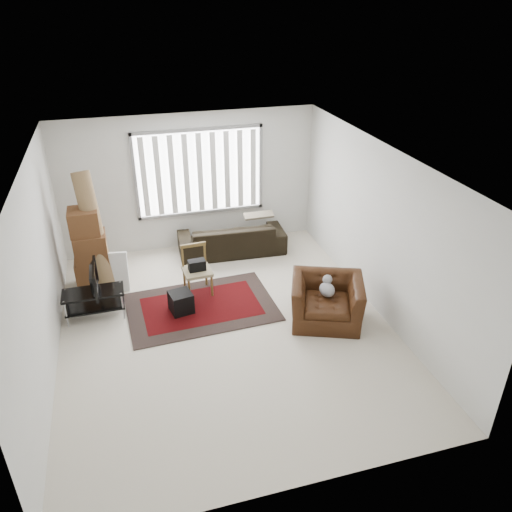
{
  "coord_description": "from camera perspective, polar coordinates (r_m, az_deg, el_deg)",
  "views": [
    {
      "loc": [
        -1.29,
        -6.26,
        4.7
      ],
      "look_at": [
        0.57,
        0.26,
        1.05
      ],
      "focal_mm": 35.0,
      "sensor_mm": 36.0,
      "label": 1
    }
  ],
  "objects": [
    {
      "name": "white_flatpack",
      "position": [
        9.01,
        -16.12,
        -1.77
      ],
      "size": [
        0.58,
        0.29,
        0.7
      ],
      "primitive_type": "cube",
      "rotation": [
        -0.18,
        0.0,
        -0.15
      ],
      "color": "silver",
      "rests_on": "ground"
    },
    {
      "name": "persian_rug",
      "position": [
        8.41,
        -6.28,
        -5.78
      ],
      "size": [
        2.48,
        1.71,
        0.02
      ],
      "color": "black",
      "rests_on": "ground"
    },
    {
      "name": "side_chair",
      "position": [
        8.57,
        -6.78,
        -1.42
      ],
      "size": [
        0.49,
        0.49,
        0.87
      ],
      "rotation": [
        0.0,
        0.0,
        0.06
      ],
      "color": "#857957",
      "rests_on": "ground"
    },
    {
      "name": "subwoofer",
      "position": [
        8.24,
        -8.56,
        -5.23
      ],
      "size": [
        0.4,
        0.4,
        0.35
      ],
      "primitive_type": "cube",
      "rotation": [
        0.0,
        0.0,
        0.19
      ],
      "color": "black",
      "rests_on": "persian_rug"
    },
    {
      "name": "tv",
      "position": [
        8.19,
        -18.4,
        -2.56
      ],
      "size": [
        0.1,
        0.77,
        0.44
      ],
      "primitive_type": "imported",
      "rotation": [
        0.0,
        0.0,
        1.57
      ],
      "color": "black",
      "rests_on": "tv_stand"
    },
    {
      "name": "armchair",
      "position": [
        7.93,
        8.08,
        -4.75
      ],
      "size": [
        1.38,
        1.3,
        0.82
      ],
      "rotation": [
        0.0,
        0.0,
        -0.38
      ],
      "color": "#361B0B",
      "rests_on": "ground"
    },
    {
      "name": "tv_stand",
      "position": [
        8.37,
        -18.04,
        -4.64
      ],
      "size": [
        0.95,
        0.43,
        0.48
      ],
      "color": "black",
      "rests_on": "ground"
    },
    {
      "name": "room",
      "position": [
        7.5,
        -4.45,
        5.12
      ],
      "size": [
        6.0,
        6.02,
        2.71
      ],
      "color": "beige",
      "rests_on": "ground"
    },
    {
      "name": "rolled_rug",
      "position": [
        8.9,
        -17.97,
        2.57
      ],
      "size": [
        0.57,
        0.9,
        2.08
      ],
      "primitive_type": "cylinder",
      "rotation": [
        -0.27,
        0.0,
        0.32
      ],
      "color": "olive",
      "rests_on": "ground"
    },
    {
      "name": "moving_boxes",
      "position": [
        9.09,
        -18.4,
        0.48
      ],
      "size": [
        0.6,
        0.55,
        1.46
      ],
      "color": "brown",
      "rests_on": "ground"
    },
    {
      "name": "sofa",
      "position": [
        9.91,
        -2.81,
        2.56
      ],
      "size": [
        2.14,
        1.02,
        0.81
      ],
      "primitive_type": "imported",
      "rotation": [
        0.0,
        0.0,
        3.09
      ],
      "color": "black",
      "rests_on": "ground"
    }
  ]
}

